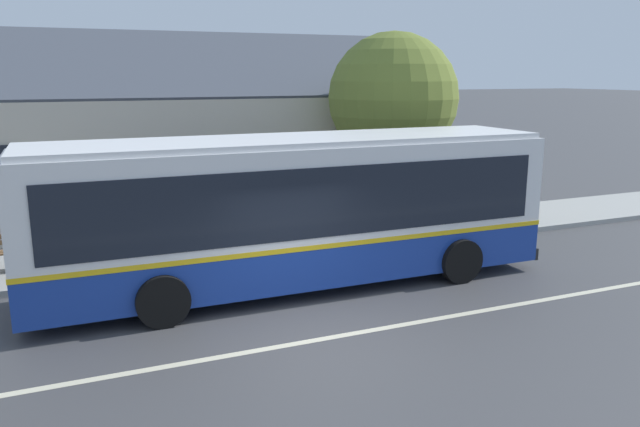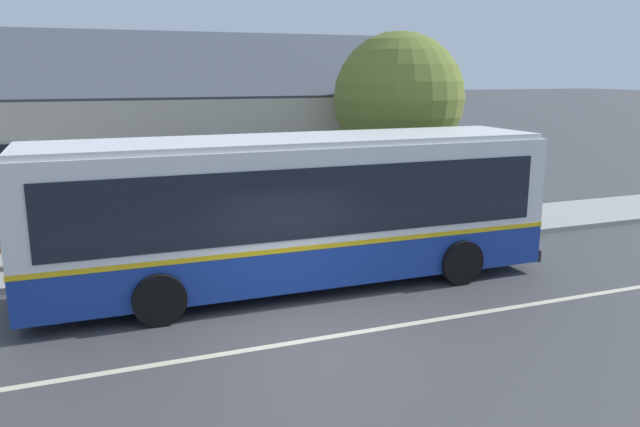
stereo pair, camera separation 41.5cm
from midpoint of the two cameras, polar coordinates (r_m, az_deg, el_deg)
name	(u,v)px [view 2 (the right image)]	position (r m, az deg, el deg)	size (l,w,h in m)	color
ground_plane	(315,339)	(11.20, 0.59, -11.45)	(300.00, 300.00, 0.00)	#424244
sidewalk_far	(234,249)	(16.57, -7.15, -3.20)	(60.00, 3.00, 0.15)	#9E9E99
lane_divider_stripe	(315,339)	(11.20, 0.59, -11.43)	(60.00, 0.16, 0.01)	beige
community_building	(97,146)	(23.75, -19.25, 5.87)	(22.33, 10.86, 7.11)	beige
transit_bus	(295,207)	(13.47, -1.40, 0.56)	(11.27, 2.82, 3.27)	navy
street_tree_primary	(398,98)	(19.01, 7.82, 10.38)	(3.89, 3.89, 5.81)	#4C3828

